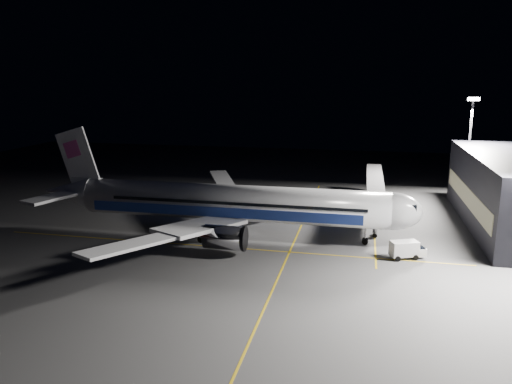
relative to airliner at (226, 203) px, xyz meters
The scene contains 12 objects.
ground 5.27m from the airliner, ahead, with size 200.00×200.00×0.00m, color #4C4C4F.
guide_line_main 12.22m from the airliner, ahead, with size 0.25×80.00×0.01m, color gold.
guide_line_cross 7.99m from the airliner, 79.83° to the right, with size 70.00×0.25×0.01m, color gold.
guide_line_side 25.67m from the airliner, 23.43° to the left, with size 0.25×40.00×0.01m, color gold.
airliner is the anchor object (origin of this frame).
jet_bridge 29.31m from the airliner, 38.04° to the left, with size 3.60×34.40×6.30m.
floodlight_mast_north 52.56m from the airliner, 37.91° to the left, with size 2.40×0.68×20.70m.
service_truck 27.96m from the airliner, 10.41° to the right, with size 5.15×3.57×2.46m.
baggage_tug 9.68m from the airliner, 105.77° to the left, with size 3.31×3.05×1.94m.
safety_cone_a 6.64m from the airliner, 118.12° to the left, with size 0.41×0.41×0.62m, color #E25909.
safety_cone_b 10.93m from the airliner, 66.78° to the left, with size 0.45×0.45×0.67m, color #E25909.
safety_cone_c 14.87m from the airliner, 95.54° to the left, with size 0.43×0.43×0.65m, color #E25909.
Camera 1 is at (19.68, -72.96, 24.27)m, focal length 35.00 mm.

